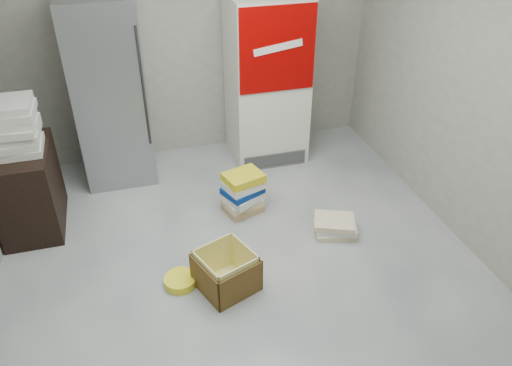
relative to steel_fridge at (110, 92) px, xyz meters
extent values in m
plane|color=#B8B8B4|center=(0.90, -2.13, -0.95)|extent=(5.00, 5.00, 0.00)
cube|color=#A09B90|center=(0.90, 0.37, 0.45)|extent=(4.00, 0.04, 2.80)
cube|color=#A09B90|center=(2.90, -2.13, 0.45)|extent=(0.04, 5.00, 2.80)
cube|color=#A1A3A9|center=(0.00, 0.00, 0.00)|extent=(0.70, 0.70, 1.90)
cylinder|color=#333333|center=(0.32, -0.36, 0.15)|extent=(0.02, 0.02, 1.19)
cube|color=silver|center=(1.65, 0.00, -0.05)|extent=(0.80, 0.70, 1.80)
cube|color=#8E0100|center=(1.65, -0.36, 0.40)|extent=(0.78, 0.02, 0.85)
cube|color=white|center=(1.65, -0.37, 0.43)|extent=(0.50, 0.01, 0.14)
cube|color=#3F3F3F|center=(1.65, -0.36, -0.85)|extent=(0.70, 0.02, 0.15)
cube|color=black|center=(-0.83, -0.73, -0.55)|extent=(0.50, 0.80, 0.80)
cube|color=silver|center=(-0.81, -0.74, -0.12)|extent=(0.41, 0.41, 0.06)
cube|color=silver|center=(-0.83, -0.74, -0.05)|extent=(0.42, 0.42, 0.06)
cube|color=silver|center=(-0.81, -0.72, 0.01)|extent=(0.40, 0.40, 0.06)
cube|color=silver|center=(-0.81, -0.74, 0.08)|extent=(0.42, 0.42, 0.06)
cube|color=silver|center=(-0.82, -0.73, 0.14)|extent=(0.40, 0.40, 0.06)
cube|color=silver|center=(-0.81, -0.73, 0.21)|extent=(0.41, 0.41, 0.06)
cube|color=silver|center=(-0.82, -0.72, 0.27)|extent=(0.40, 0.40, 0.06)
cube|color=tan|center=(1.10, -1.05, -0.91)|extent=(0.41, 0.37, 0.07)
cube|color=beige|center=(1.10, -1.05, -0.84)|extent=(0.41, 0.36, 0.07)
cube|color=white|center=(1.11, -1.07, -0.77)|extent=(0.44, 0.41, 0.08)
cube|color=navy|center=(1.10, -1.07, -0.70)|extent=(0.43, 0.40, 0.06)
cube|color=white|center=(1.10, -1.07, -0.63)|extent=(0.42, 0.37, 0.07)
cube|color=gold|center=(1.11, -1.07, -0.56)|extent=(0.41, 0.36, 0.08)
cube|color=beige|center=(1.83, -1.62, -0.92)|extent=(0.41, 0.35, 0.05)
cube|color=white|center=(1.84, -1.62, -0.87)|extent=(0.43, 0.38, 0.06)
cube|color=beige|center=(1.81, -1.63, -0.81)|extent=(0.44, 0.40, 0.05)
cube|color=yellow|center=(0.71, -2.02, -0.94)|extent=(0.51, 0.51, 0.01)
cube|color=brown|center=(0.64, -1.83, -0.80)|extent=(0.40, 0.16, 0.30)
cube|color=brown|center=(0.79, -2.21, -0.80)|extent=(0.40, 0.16, 0.30)
cube|color=brown|center=(0.52, -2.09, -0.80)|extent=(0.16, 0.40, 0.30)
cube|color=brown|center=(0.90, -1.95, -0.80)|extent=(0.16, 0.40, 0.30)
cube|color=yellow|center=(0.64, -1.85, -0.78)|extent=(0.36, 0.15, 0.34)
cube|color=yellow|center=(0.78, -2.19, -0.78)|extent=(0.36, 0.15, 0.34)
cube|color=yellow|center=(0.54, -2.09, -0.78)|extent=(0.15, 0.36, 0.34)
cube|color=yellow|center=(0.89, -1.95, -0.78)|extent=(0.15, 0.36, 0.34)
cylinder|color=yellow|center=(0.35, -1.90, -0.91)|extent=(0.31, 0.31, 0.07)
camera|label=1|loc=(0.14, -4.92, 1.98)|focal=35.00mm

